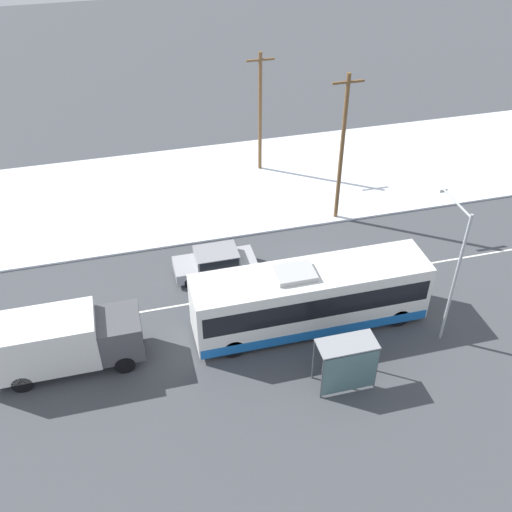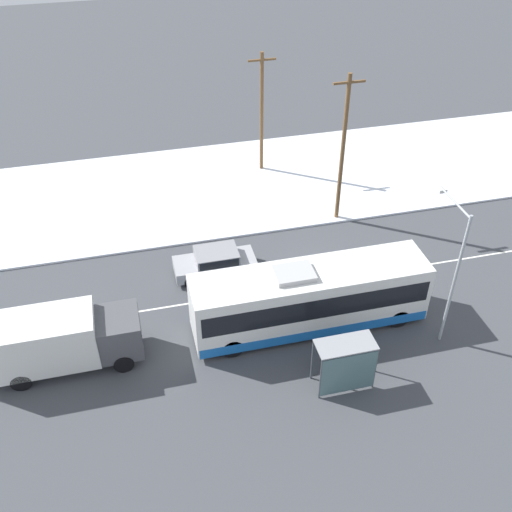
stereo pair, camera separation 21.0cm
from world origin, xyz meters
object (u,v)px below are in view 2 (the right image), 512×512
object	(u,v)px
city_bus	(310,298)
utility_pole_snowlot	(262,112)
streetlamp	(452,256)
utility_pole_roadside	(343,148)
sedan_car	(216,261)
box_truck	(58,339)
bus_shelter	(347,361)
pedestrian_at_stop	(333,351)

from	to	relation	value
city_bus	utility_pole_snowlot	xyz separation A→B (m)	(1.58, 15.40, 2.56)
utility_pole_snowlot	streetlamp	bearing A→B (deg)	-76.39
streetlamp	utility_pole_roadside	bearing A→B (deg)	96.82
sedan_car	utility_pole_snowlot	world-z (taller)	utility_pole_snowlot
box_truck	bus_shelter	bearing A→B (deg)	-19.98
box_truck	utility_pole_roadside	world-z (taller)	utility_pole_roadside
utility_pole_snowlot	sedan_car	bearing A→B (deg)	-116.47
city_bus	pedestrian_at_stop	xyz separation A→B (m)	(0.18, -2.86, -0.69)
sedan_car	streetlamp	world-z (taller)	streetlamp
bus_shelter	box_truck	bearing A→B (deg)	160.02
utility_pole_roadside	city_bus	bearing A→B (deg)	-118.21
pedestrian_at_stop	sedan_car	bearing A→B (deg)	115.55
box_truck	streetlamp	world-z (taller)	streetlamp
streetlamp	utility_pole_snowlot	world-z (taller)	utility_pole_snowlot
city_bus	box_truck	distance (m)	11.48
sedan_car	streetlamp	size ratio (longest dim) A/B	0.62
city_bus	pedestrian_at_stop	world-z (taller)	city_bus
pedestrian_at_stop	streetlamp	size ratio (longest dim) A/B	0.23
box_truck	sedan_car	distance (m)	9.30
sedan_car	city_bus	bearing A→B (deg)	125.56
city_bus	pedestrian_at_stop	distance (m)	2.95
city_bus	utility_pole_roadside	distance (m)	10.05
sedan_car	bus_shelter	bearing A→B (deg)	113.00
city_bus	streetlamp	world-z (taller)	streetlamp
bus_shelter	streetlamp	size ratio (longest dim) A/B	0.36
utility_pole_snowlot	bus_shelter	bearing A→B (deg)	-93.77
pedestrian_at_stop	utility_pole_snowlot	world-z (taller)	utility_pole_snowlot
streetlamp	utility_pole_roadside	size ratio (longest dim) A/B	0.77
streetlamp	utility_pole_roadside	world-z (taller)	utility_pole_roadside
city_bus	sedan_car	size ratio (longest dim) A/B	2.57
pedestrian_at_stop	bus_shelter	bearing A→B (deg)	-84.86
utility_pole_snowlot	box_truck	bearing A→B (deg)	-130.58
bus_shelter	streetlamp	world-z (taller)	streetlamp
utility_pole_roadside	streetlamp	bearing A→B (deg)	-83.18
bus_shelter	streetlamp	xyz separation A→B (m)	(5.47, 2.28, 2.84)
box_truck	streetlamp	size ratio (longest dim) A/B	0.97
sedan_car	utility_pole_snowlot	bearing A→B (deg)	-116.47
city_bus	bus_shelter	bearing A→B (deg)	-85.94
box_truck	pedestrian_at_stop	size ratio (longest dim) A/B	4.15
sedan_car	bus_shelter	xyz separation A→B (m)	(3.88, -9.15, 0.88)
streetlamp	box_truck	bearing A→B (deg)	173.38
city_bus	utility_pole_roadside	xyz separation A→B (m)	(4.53, 8.44, 3.03)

